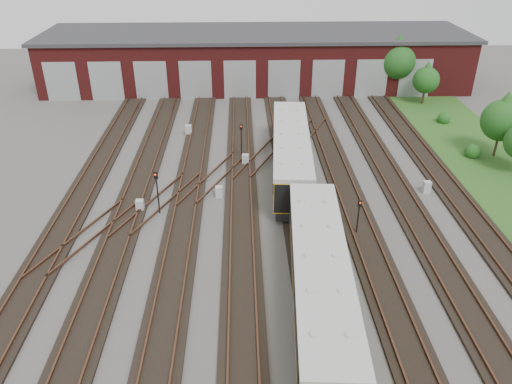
{
  "coord_description": "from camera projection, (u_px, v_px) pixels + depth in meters",
  "views": [
    {
      "loc": [
        -1.92,
        -21.56,
        18.41
      ],
      "look_at": [
        -0.99,
        8.09,
        2.0
      ],
      "focal_mm": 35.0,
      "sensor_mm": 36.0,
      "label": 1
    }
  ],
  "objects": [
    {
      "name": "ground",
      "position": [
        278.0,
        293.0,
        27.82
      ],
      "size": [
        120.0,
        120.0,
        0.0
      ],
      "primitive_type": "plane",
      "color": "#464441",
      "rests_on": "ground"
    },
    {
      "name": "track_network",
      "position": [
        275.0,
        285.0,
        28.28
      ],
      "size": [
        30.4,
        70.0,
        0.33
      ],
      "color": "black",
      "rests_on": "ground"
    },
    {
      "name": "maintenance_shed",
      "position": [
        256.0,
        58.0,
        61.23
      ],
      "size": [
        51.0,
        12.5,
        6.35
      ],
      "color": "#581616",
      "rests_on": "ground"
    },
    {
      "name": "metro_train",
      "position": [
        320.0,
        281.0,
        25.69
      ],
      "size": [
        3.83,
        47.63,
        3.2
      ],
      "rotation": [
        0.0,
        0.0,
        -0.07
      ],
      "color": "black",
      "rests_on": "ground"
    },
    {
      "name": "signal_mast_0",
      "position": [
        157.0,
        187.0,
        34.39
      ],
      "size": [
        0.27,
        0.25,
        3.22
      ],
      "rotation": [
        0.0,
        0.0,
        -0.16
      ],
      "color": "black",
      "rests_on": "ground"
    },
    {
      "name": "signal_mast_1",
      "position": [
        284.0,
        171.0,
        37.11
      ],
      "size": [
        0.25,
        0.24,
        2.81
      ],
      "rotation": [
        0.0,
        0.0,
        0.25
      ],
      "color": "black",
      "rests_on": "ground"
    },
    {
      "name": "signal_mast_2",
      "position": [
        241.0,
        137.0,
        42.42
      ],
      "size": [
        0.24,
        0.22,
        3.12
      ],
      "rotation": [
        0.0,
        0.0,
        0.03
      ],
      "color": "black",
      "rests_on": "ground"
    },
    {
      "name": "signal_mast_3",
      "position": [
        359.0,
        213.0,
        32.2
      ],
      "size": [
        0.24,
        0.22,
        2.56
      ],
      "rotation": [
        0.0,
        0.0,
        0.13
      ],
      "color": "black",
      "rests_on": "ground"
    },
    {
      "name": "relay_cabinet_0",
      "position": [
        140.0,
        206.0,
        35.33
      ],
      "size": [
        0.56,
        0.47,
        0.9
      ],
      "primitive_type": "cube",
      "rotation": [
        0.0,
        0.0,
        -0.03
      ],
      "color": "#B4B8BA",
      "rests_on": "ground"
    },
    {
      "name": "relay_cabinet_1",
      "position": [
        189.0,
        130.0,
        47.68
      ],
      "size": [
        0.62,
        0.52,
        1.01
      ],
      "primitive_type": "cube",
      "rotation": [
        0.0,
        0.0,
        0.04
      ],
      "color": "#B4B8BA",
      "rests_on": "ground"
    },
    {
      "name": "relay_cabinet_2",
      "position": [
        219.0,
        192.0,
        37.16
      ],
      "size": [
        0.53,
        0.44,
        0.87
      ],
      "primitive_type": "cube",
      "rotation": [
        0.0,
        0.0,
        0.02
      ],
      "color": "#B4B8BA",
      "rests_on": "ground"
    },
    {
      "name": "relay_cabinet_3",
      "position": [
        245.0,
        160.0,
        41.98
      ],
      "size": [
        0.59,
        0.5,
        0.94
      ],
      "primitive_type": "cube",
      "rotation": [
        0.0,
        0.0,
        -0.06
      ],
      "color": "#B4B8BA",
      "rests_on": "ground"
    },
    {
      "name": "relay_cabinet_4",
      "position": [
        427.0,
        187.0,
        37.75
      ],
      "size": [
        0.57,
        0.48,
        0.93
      ],
      "primitive_type": "cube",
      "rotation": [
        0.0,
        0.0,
        0.03
      ],
      "color": "#B4B8BA",
      "rests_on": "ground"
    },
    {
      "name": "tree_0",
      "position": [
        398.0,
        56.0,
        56.69
      ],
      "size": [
        4.22,
        4.22,
        7.0
      ],
      "color": "#342817",
      "rests_on": "ground"
    },
    {
      "name": "tree_1",
      "position": [
        427.0,
        77.0,
        54.41
      ],
      "size": [
        2.88,
        2.88,
        4.78
      ],
      "color": "#342817",
      "rests_on": "ground"
    },
    {
      "name": "tree_2",
      "position": [
        504.0,
        116.0,
        41.87
      ],
      "size": [
        3.54,
        3.54,
        5.86
      ],
      "color": "#342817",
      "rests_on": "ground"
    },
    {
      "name": "bush_1",
      "position": [
        444.0,
        117.0,
        50.5
      ],
      "size": [
        1.28,
        1.28,
        1.28
      ],
      "primitive_type": "sphere",
      "color": "#1B4614",
      "rests_on": "ground"
    },
    {
      "name": "bush_2",
      "position": [
        473.0,
        149.0,
        43.26
      ],
      "size": [
        1.41,
        1.41,
        1.41
      ],
      "primitive_type": "sphere",
      "color": "#1B4614",
      "rests_on": "ground"
    }
  ]
}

